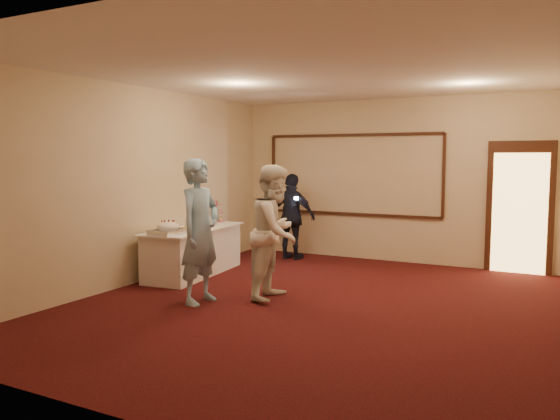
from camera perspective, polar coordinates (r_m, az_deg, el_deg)
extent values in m
plane|color=black|center=(7.21, 3.93, -9.96)|extent=(7.00, 7.00, 0.00)
cube|color=beige|center=(10.27, 11.80, 3.02)|extent=(6.00, 0.04, 3.00)
cube|color=beige|center=(4.01, -16.26, -0.71)|extent=(6.00, 0.04, 3.00)
cube|color=beige|center=(8.61, -14.66, 2.51)|extent=(0.04, 7.00, 3.00)
cube|color=white|center=(7.04, 4.09, 14.30)|extent=(6.00, 7.00, 0.04)
cube|color=black|center=(10.53, 7.50, -0.40)|extent=(3.40, 0.04, 0.05)
cube|color=black|center=(10.49, 7.60, 7.78)|extent=(3.40, 0.04, 0.05)
cube|color=black|center=(11.17, -0.70, 3.84)|extent=(0.05, 0.04, 1.50)
cube|color=black|center=(10.03, 16.73, 3.42)|extent=(0.05, 0.04, 1.50)
cube|color=black|center=(9.90, 23.77, 0.26)|extent=(1.05, 0.06, 2.20)
cube|color=#FFBF66|center=(9.87, 23.73, -0.33)|extent=(0.85, 0.02, 2.00)
cube|color=white|center=(9.12, -9.01, -4.37)|extent=(0.94, 2.07, 0.74)
cube|color=white|center=(9.06, -9.04, -1.97)|extent=(1.04, 2.19, 0.03)
cube|color=#ACADB2|center=(8.39, -11.63, -2.36)|extent=(0.41, 0.51, 0.04)
ellipsoid|color=white|center=(8.38, -11.64, -1.71)|extent=(0.33, 0.33, 0.15)
cube|color=silver|center=(8.44, -10.40, -2.12)|extent=(0.17, 0.33, 0.01)
cylinder|color=#C84C7C|center=(9.90, -6.63, -0.11)|extent=(0.02, 0.02, 0.38)
cylinder|color=#C84C7C|center=(9.92, -6.62, -1.18)|extent=(0.29, 0.29, 0.01)
cylinder|color=#C84C7C|center=(9.90, -6.63, -0.29)|extent=(0.22, 0.22, 0.01)
cylinder|color=#C84C7C|center=(9.89, -6.64, 0.59)|extent=(0.15, 0.15, 0.01)
cylinder|color=white|center=(9.03, -9.36, -1.42)|extent=(0.18, 0.18, 0.15)
cylinder|color=white|center=(9.02, -9.37, -0.91)|extent=(0.19, 0.19, 0.01)
cylinder|color=white|center=(9.28, -7.17, -1.22)|extent=(0.18, 0.18, 0.15)
cylinder|color=white|center=(9.27, -7.18, -0.74)|extent=(0.19, 0.19, 0.01)
cylinder|color=white|center=(8.70, -9.97, -2.15)|extent=(0.27, 0.27, 0.01)
cylinder|color=brown|center=(8.70, -9.97, -1.97)|extent=(0.23, 0.23, 0.04)
imported|color=#98CBEC|center=(7.25, -8.34, -2.23)|extent=(0.48, 0.71, 1.91)
imported|color=white|center=(7.42, -0.49, -2.31)|extent=(0.76, 0.94, 1.83)
imported|color=black|center=(10.30, 1.30, -0.70)|extent=(0.98, 0.48, 1.62)
cube|color=white|center=(9.93, 1.73, 1.23)|extent=(0.08, 0.06, 0.05)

